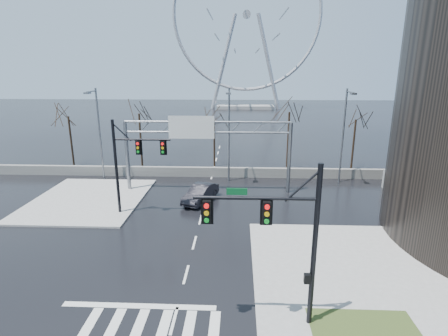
# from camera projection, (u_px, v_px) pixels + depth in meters

# --- Properties ---
(ground) EXTENTS (260.00, 260.00, 0.00)m
(ground) POSITION_uv_depth(u_px,v_px,m) (186.00, 274.00, 20.84)
(ground) COLOR black
(ground) RESTS_ON ground
(sidewalk_right_ext) EXTENTS (12.00, 10.00, 0.15)m
(sidewalk_right_ext) POSITION_uv_depth(u_px,v_px,m) (346.00, 260.00, 22.33)
(sidewalk_right_ext) COLOR gray
(sidewalk_right_ext) RESTS_ON ground
(sidewalk_far) EXTENTS (10.00, 12.00, 0.15)m
(sidewalk_far) POSITION_uv_depth(u_px,v_px,m) (89.00, 199.00, 32.82)
(sidewalk_far) COLOR gray
(sidewalk_far) RESTS_ON ground
(barrier_wall) EXTENTS (52.00, 0.50, 1.10)m
(barrier_wall) POSITION_uv_depth(u_px,v_px,m) (212.00, 172.00, 39.94)
(barrier_wall) COLOR slate
(barrier_wall) RESTS_ON ground
(signal_mast_near) EXTENTS (5.52, 0.41, 8.00)m
(signal_mast_near) POSITION_uv_depth(u_px,v_px,m) (285.00, 231.00, 15.43)
(signal_mast_near) COLOR black
(signal_mast_near) RESTS_ON ground
(signal_mast_far) EXTENTS (4.72, 0.41, 8.00)m
(signal_mast_far) POSITION_uv_depth(u_px,v_px,m) (129.00, 159.00, 28.40)
(signal_mast_far) COLOR black
(signal_mast_far) RESTS_ON ground
(sign_gantry) EXTENTS (16.36, 0.40, 7.60)m
(sign_gantry) POSITION_uv_depth(u_px,v_px,m) (203.00, 141.00, 33.86)
(sign_gantry) COLOR slate
(sign_gantry) RESTS_ON ground
(streetlight_left) EXTENTS (0.50, 2.55, 10.00)m
(streetlight_left) POSITION_uv_depth(u_px,v_px,m) (98.00, 127.00, 37.23)
(streetlight_left) COLOR slate
(streetlight_left) RESTS_ON ground
(streetlight_mid) EXTENTS (0.50, 2.55, 10.00)m
(streetlight_mid) POSITION_uv_depth(u_px,v_px,m) (229.00, 128.00, 36.65)
(streetlight_mid) COLOR slate
(streetlight_mid) RESTS_ON ground
(streetlight_right) EXTENTS (0.50, 2.55, 10.00)m
(streetlight_right) POSITION_uv_depth(u_px,v_px,m) (344.00, 129.00, 36.15)
(streetlight_right) COLOR slate
(streetlight_right) RESTS_ON ground
(tree_far_left) EXTENTS (3.50, 3.50, 7.00)m
(tree_far_left) POSITION_uv_depth(u_px,v_px,m) (69.00, 122.00, 43.18)
(tree_far_left) COLOR black
(tree_far_left) RESTS_ON ground
(tree_left) EXTENTS (3.75, 3.75, 7.50)m
(tree_left) POSITION_uv_depth(u_px,v_px,m) (139.00, 120.00, 42.22)
(tree_left) COLOR black
(tree_left) RESTS_ON ground
(tree_center) EXTENTS (3.25, 3.25, 6.50)m
(tree_center) POSITION_uv_depth(u_px,v_px,m) (214.00, 126.00, 43.02)
(tree_center) COLOR black
(tree_center) RESTS_ON ground
(tree_right) EXTENTS (3.90, 3.90, 7.80)m
(tree_right) POSITION_uv_depth(u_px,v_px,m) (289.00, 119.00, 41.41)
(tree_right) COLOR black
(tree_right) RESTS_ON ground
(tree_far_right) EXTENTS (3.40, 3.40, 6.80)m
(tree_far_right) POSITION_uv_depth(u_px,v_px,m) (355.00, 125.00, 41.77)
(tree_far_right) COLOR black
(tree_far_right) RESTS_ON ground
(ferris_wheel) EXTENTS (45.00, 6.00, 50.91)m
(ferris_wheel) POSITION_uv_depth(u_px,v_px,m) (247.00, 21.00, 105.01)
(ferris_wheel) COLOR gray
(ferris_wheel) RESTS_ON ground
(car) EXTENTS (3.24, 5.03, 1.56)m
(car) POSITION_uv_depth(u_px,v_px,m) (200.00, 193.00, 32.29)
(car) COLOR black
(car) RESTS_ON ground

